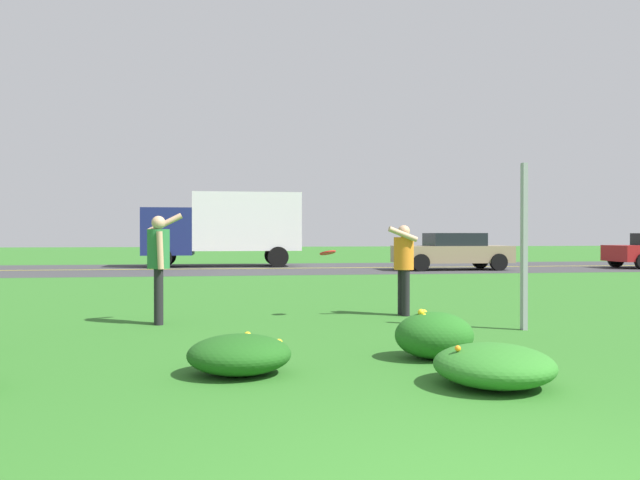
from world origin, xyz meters
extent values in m
plane|color=#2D6B23|center=(0.00, 11.63, 0.00)|extent=(120.00, 120.00, 0.00)
cube|color=#38383A|center=(0.00, 23.25, 0.00)|extent=(120.00, 8.95, 0.01)
cube|color=yellow|center=(0.00, 23.25, 0.01)|extent=(120.00, 0.16, 0.00)
ellipsoid|color=#2D7526|center=(0.97, 2.78, 0.19)|extent=(1.09, 1.12, 0.38)
sphere|color=orange|center=(0.87, 3.08, 0.28)|extent=(0.07, 0.07, 0.07)
sphere|color=orange|center=(0.60, 2.73, 0.36)|extent=(0.05, 0.05, 0.05)
sphere|color=orange|center=(0.67, 2.71, 0.31)|extent=(0.07, 0.07, 0.07)
sphere|color=orange|center=(0.68, 2.93, 0.30)|extent=(0.09, 0.09, 0.09)
sphere|color=orange|center=(0.85, 2.87, 0.25)|extent=(0.06, 0.06, 0.06)
sphere|color=orange|center=(0.82, 2.79, 0.22)|extent=(0.08, 0.08, 0.08)
sphere|color=orange|center=(1.05, 2.60, 0.28)|extent=(0.07, 0.07, 0.07)
ellipsoid|color=#23661E|center=(0.85, 4.09, 0.26)|extent=(0.88, 0.76, 0.52)
sphere|color=yellow|center=(0.72, 4.04, 0.48)|extent=(0.06, 0.06, 0.06)
sphere|color=yellow|center=(0.70, 4.10, 0.52)|extent=(0.07, 0.07, 0.07)
sphere|color=yellow|center=(0.80, 4.29, 0.49)|extent=(0.07, 0.07, 0.07)
ellipsoid|color=#1E5619|center=(-1.31, 3.62, 0.20)|extent=(1.03, 0.94, 0.39)
sphere|color=yellow|center=(-1.40, 3.30, 0.24)|extent=(0.06, 0.06, 0.06)
sphere|color=yellow|center=(-1.22, 3.82, 0.35)|extent=(0.07, 0.07, 0.07)
sphere|color=yellow|center=(-0.91, 3.73, 0.28)|extent=(0.08, 0.08, 0.08)
cube|color=#93969B|center=(2.83, 5.94, 1.21)|extent=(0.07, 0.10, 2.41)
cylinder|color=#287038|center=(-2.46, 7.33, 1.16)|extent=(0.34, 0.34, 0.61)
sphere|color=tan|center=(-2.46, 7.33, 1.56)|extent=(0.21, 0.21, 0.21)
cylinder|color=black|center=(-2.47, 7.42, 0.43)|extent=(0.14, 0.14, 0.86)
cylinder|color=black|center=(-2.45, 7.25, 0.43)|extent=(0.14, 0.14, 0.86)
cylinder|color=tan|center=(-2.38, 7.54, 1.55)|extent=(0.56, 0.15, 0.34)
cylinder|color=tan|center=(-2.42, 7.14, 1.14)|extent=(0.12, 0.10, 0.57)
cylinder|color=orange|center=(1.57, 7.80, 1.06)|extent=(0.34, 0.34, 0.55)
sphere|color=tan|center=(1.57, 7.80, 1.44)|extent=(0.21, 0.21, 0.21)
cylinder|color=black|center=(1.58, 7.72, 0.39)|extent=(0.14, 0.14, 0.78)
cylinder|color=black|center=(1.56, 7.89, 0.39)|extent=(0.14, 0.14, 0.78)
cylinder|color=tan|center=(1.50, 7.60, 1.39)|extent=(0.53, 0.15, 0.27)
cylinder|color=tan|center=(1.53, 8.00, 1.04)|extent=(0.12, 0.10, 0.52)
cylinder|color=red|center=(0.25, 7.78, 1.08)|extent=(0.28, 0.27, 0.11)
torus|color=red|center=(0.25, 7.78, 1.07)|extent=(0.28, 0.27, 0.11)
cylinder|color=black|center=(15.05, 22.13, 0.33)|extent=(0.66, 0.22, 0.66)
cube|color=#937F60|center=(7.41, 21.24, 0.62)|extent=(4.50, 1.82, 0.66)
cube|color=black|center=(7.51, 21.24, 1.19)|extent=(2.10, 1.64, 0.52)
cylinder|color=black|center=(5.86, 20.35, 0.33)|extent=(0.66, 0.22, 0.66)
cylinder|color=black|center=(5.86, 22.13, 0.33)|extent=(0.66, 0.22, 0.66)
cylinder|color=black|center=(8.96, 20.35, 0.33)|extent=(0.66, 0.22, 0.66)
cylinder|color=black|center=(8.96, 22.13, 0.33)|extent=(0.66, 0.22, 0.66)
cube|color=navy|center=(-3.85, 25.26, 1.52)|extent=(2.10, 2.30, 2.00)
cube|color=silver|center=(-0.50, 25.26, 1.95)|extent=(4.60, 2.30, 2.50)
cylinder|color=black|center=(-4.05, 24.16, 0.44)|extent=(0.88, 0.26, 0.88)
cylinder|color=black|center=(-4.05, 26.36, 0.44)|extent=(0.88, 0.26, 0.88)
cylinder|color=black|center=(0.79, 24.16, 0.44)|extent=(0.88, 0.26, 0.88)
cylinder|color=black|center=(0.79, 26.36, 0.44)|extent=(0.88, 0.26, 0.88)
camera|label=1|loc=(-1.45, -2.66, 1.37)|focal=35.57mm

